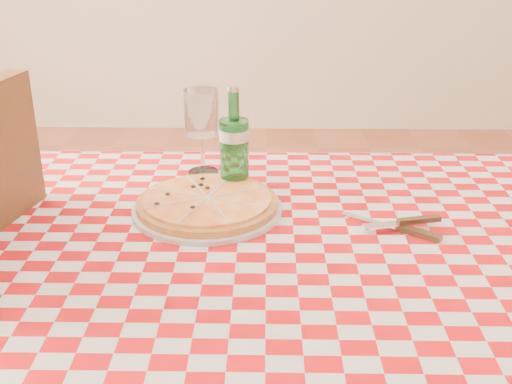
# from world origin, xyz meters

# --- Properties ---
(dining_table) EXTENTS (1.20, 0.80, 0.75)m
(dining_table) POSITION_xyz_m (0.00, 0.00, 0.66)
(dining_table) COLOR brown
(dining_table) RESTS_ON ground
(tablecloth) EXTENTS (1.30, 0.90, 0.01)m
(tablecloth) POSITION_xyz_m (0.00, 0.00, 0.75)
(tablecloth) COLOR #A2090D
(tablecloth) RESTS_ON dining_table
(pizza_plate) EXTENTS (0.40, 0.40, 0.04)m
(pizza_plate) POSITION_xyz_m (-0.12, 0.10, 0.78)
(pizza_plate) COLOR #C18240
(pizza_plate) RESTS_ON tablecloth
(water_bottle) EXTENTS (0.07, 0.07, 0.23)m
(water_bottle) POSITION_xyz_m (-0.07, 0.21, 0.87)
(water_bottle) COLOR #1A6B2A
(water_bottle) RESTS_ON tablecloth
(wine_glass) EXTENTS (0.09, 0.09, 0.20)m
(wine_glass) POSITION_xyz_m (-0.15, 0.31, 0.86)
(wine_glass) COLOR silver
(wine_glass) RESTS_ON tablecloth
(cutlery) EXTENTS (0.24, 0.21, 0.02)m
(cutlery) POSITION_xyz_m (0.25, 0.02, 0.77)
(cutlery) COLOR silver
(cutlery) RESTS_ON tablecloth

